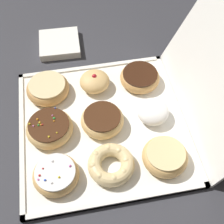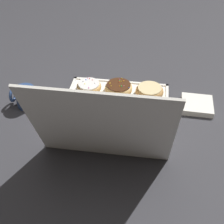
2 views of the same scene
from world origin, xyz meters
TOP-DOWN VIEW (x-y plane):
  - ground_plane at (0.00, 0.00)m, footprint 3.00×3.00m
  - donut_box at (0.00, 0.00)m, footprint 0.44×0.44m
  - box_lid_open at (0.00, 0.29)m, footprint 0.44×0.15m
  - glazed_ring_donut_0 at (-0.13, -0.13)m, footprint 0.12×0.12m
  - sprinkle_donut_1 at (-0.00, -0.14)m, footprint 0.12×0.12m
  - sprinkle_donut_2 at (0.13, -0.13)m, footprint 0.11×0.11m
  - jelly_filled_donut_3 at (-0.13, -0.00)m, footprint 0.09×0.09m
  - chocolate_frosted_donut_4 at (0.00, 0.00)m, footprint 0.11×0.11m
  - cruller_donut_5 at (0.13, -0.00)m, footprint 0.11×0.11m
  - chocolate_frosted_donut_6 at (-0.13, 0.13)m, footprint 0.12×0.12m
  - powdered_filled_donut_7 at (0.00, 0.14)m, footprint 0.09×0.09m
  - glazed_ring_donut_8 at (0.13, 0.13)m, footprint 0.11×0.11m
  - coffee_mug at (0.37, -0.00)m, footprint 0.10×0.08m
  - napkin_stack at (-0.34, -0.09)m, footprint 0.13×0.13m

SIDE VIEW (x-z plane):
  - ground_plane at x=0.00m, z-range 0.00..0.00m
  - donut_box at x=0.00m, z-range 0.00..0.01m
  - napkin_stack at x=-0.34m, z-range 0.00..0.02m
  - cruller_donut_5 at x=0.13m, z-range 0.01..0.05m
  - chocolate_frosted_donut_6 at x=-0.13m, z-range 0.01..0.05m
  - sprinkle_donut_2 at x=0.13m, z-range 0.01..0.05m
  - glazed_ring_donut_8 at x=0.13m, z-range 0.01..0.05m
  - glazed_ring_donut_0 at x=-0.13m, z-range 0.01..0.05m
  - sprinkle_donut_1 at x=0.00m, z-range 0.01..0.05m
  - chocolate_frosted_donut_4 at x=0.00m, z-range 0.01..0.05m
  - jelly_filled_donut_3 at x=-0.13m, z-range 0.01..0.06m
  - powdered_filled_donut_7 at x=0.00m, z-range 0.01..0.06m
  - coffee_mug at x=0.37m, z-range 0.00..0.09m
  - box_lid_open at x=0.00m, z-range 0.00..0.37m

